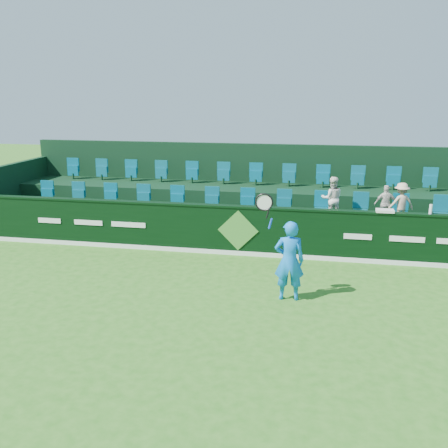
% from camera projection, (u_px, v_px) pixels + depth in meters
% --- Properties ---
extents(ground, '(60.00, 60.00, 0.00)m').
position_uv_depth(ground, '(205.00, 317.00, 9.79)').
color(ground, '#276518').
rests_on(ground, ground).
extents(sponsor_hoarding, '(16.00, 0.25, 1.35)m').
position_uv_depth(sponsor_hoarding, '(239.00, 230.00, 13.41)').
color(sponsor_hoarding, black).
rests_on(sponsor_hoarding, ground).
extents(stand_tier_front, '(16.00, 2.00, 0.80)m').
position_uv_depth(stand_tier_front, '(245.00, 229.00, 14.52)').
color(stand_tier_front, black).
rests_on(stand_tier_front, ground).
extents(stand_tier_back, '(16.00, 1.80, 1.30)m').
position_uv_depth(stand_tier_back, '(254.00, 207.00, 16.26)').
color(stand_tier_back, black).
rests_on(stand_tier_back, ground).
extents(stand_rear, '(16.00, 4.10, 2.60)m').
position_uv_depth(stand_rear, '(256.00, 187.00, 16.54)').
color(stand_rear, black).
rests_on(stand_rear, ground).
extents(seat_row_front, '(13.50, 0.50, 0.60)m').
position_uv_depth(seat_row_front, '(247.00, 203.00, 14.73)').
color(seat_row_front, '#045B72').
rests_on(seat_row_front, stand_tier_front).
extents(seat_row_back, '(13.50, 0.50, 0.60)m').
position_uv_depth(seat_row_back, '(256.00, 177.00, 16.31)').
color(seat_row_back, '#045B72').
rests_on(seat_row_back, stand_tier_back).
extents(tennis_player, '(1.10, 0.47, 2.34)m').
position_uv_depth(tennis_player, '(289.00, 260.00, 10.41)').
color(tennis_player, blue).
rests_on(tennis_player, ground).
extents(spectator_left, '(0.65, 0.54, 1.22)m').
position_uv_depth(spectator_left, '(332.00, 199.00, 13.83)').
color(spectator_left, white).
rests_on(spectator_left, stand_tier_front).
extents(spectator_middle, '(0.63, 0.32, 1.04)m').
position_uv_depth(spectator_middle, '(386.00, 204.00, 13.59)').
color(spectator_middle, beige).
rests_on(spectator_middle, stand_tier_front).
extents(spectator_right, '(0.82, 0.62, 1.12)m').
position_uv_depth(spectator_right, '(401.00, 203.00, 13.50)').
color(spectator_right, '#CDB590').
rests_on(spectator_right, stand_tier_front).
extents(towel, '(0.44, 0.28, 0.07)m').
position_uv_depth(towel, '(385.00, 211.00, 12.54)').
color(towel, white).
rests_on(towel, sponsor_hoarding).
extents(drinks_bottle, '(0.08, 0.08, 0.24)m').
position_uv_depth(drinks_bottle, '(431.00, 209.00, 12.31)').
color(drinks_bottle, white).
rests_on(drinks_bottle, sponsor_hoarding).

